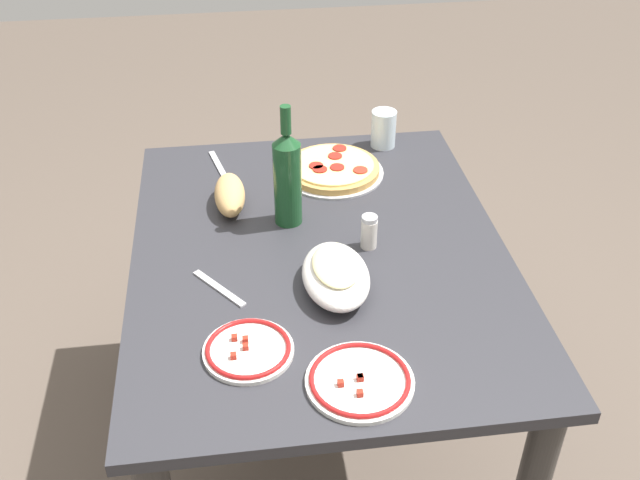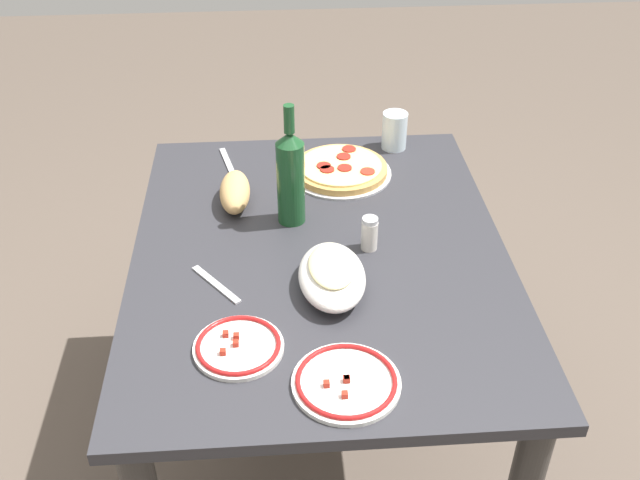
{
  "view_description": "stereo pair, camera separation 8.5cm",
  "coord_description": "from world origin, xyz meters",
  "px_view_note": "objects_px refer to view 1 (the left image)",
  "views": [
    {
      "loc": [
        -1.41,
        0.19,
        1.79
      ],
      "look_at": [
        0.0,
        0.0,
        0.77
      ],
      "focal_mm": 41.1,
      "sensor_mm": 36.0,
      "label": 1
    },
    {
      "loc": [
        -1.42,
        0.1,
        1.79
      ],
      "look_at": [
        0.0,
        0.0,
        0.77
      ],
      "focal_mm": 41.1,
      "sensor_mm": 36.0,
      "label": 2
    }
  ],
  "objects_px": {
    "water_glass": "(384,129)",
    "dining_table": "(320,291)",
    "bread_loaf": "(230,195)",
    "spice_shaker": "(369,232)",
    "side_plate_near": "(248,349)",
    "wine_bottle": "(287,177)",
    "side_plate_far": "(360,380)",
    "pepperoni_pizza": "(333,169)",
    "baked_pasta_dish": "(336,274)"
  },
  "relations": [
    {
      "from": "water_glass",
      "to": "dining_table",
      "type": "bearing_deg",
      "value": 152.83
    },
    {
      "from": "dining_table",
      "to": "bread_loaf",
      "type": "distance_m",
      "value": 0.35
    },
    {
      "from": "spice_shaker",
      "to": "bread_loaf",
      "type": "bearing_deg",
      "value": 55.66
    },
    {
      "from": "bread_loaf",
      "to": "side_plate_near",
      "type": "bearing_deg",
      "value": -178.18
    },
    {
      "from": "wine_bottle",
      "to": "side_plate_far",
      "type": "relative_size",
      "value": 1.5
    },
    {
      "from": "pepperoni_pizza",
      "to": "spice_shaker",
      "type": "xyz_separation_m",
      "value": [
        -0.36,
        -0.03,
        0.03
      ]
    },
    {
      "from": "baked_pasta_dish",
      "to": "bread_loaf",
      "type": "distance_m",
      "value": 0.43
    },
    {
      "from": "water_glass",
      "to": "side_plate_near",
      "type": "xyz_separation_m",
      "value": [
        -0.83,
        0.45,
        -0.05
      ]
    },
    {
      "from": "wine_bottle",
      "to": "side_plate_far",
      "type": "bearing_deg",
      "value": -171.92
    },
    {
      "from": "spice_shaker",
      "to": "pepperoni_pizza",
      "type": "bearing_deg",
      "value": 5.62
    },
    {
      "from": "dining_table",
      "to": "water_glass",
      "type": "bearing_deg",
      "value": -27.17
    },
    {
      "from": "spice_shaker",
      "to": "water_glass",
      "type": "bearing_deg",
      "value": -15.41
    },
    {
      "from": "wine_bottle",
      "to": "bread_loaf",
      "type": "distance_m",
      "value": 0.19
    },
    {
      "from": "pepperoni_pizza",
      "to": "water_glass",
      "type": "xyz_separation_m",
      "value": [
        0.14,
        -0.17,
        0.04
      ]
    },
    {
      "from": "dining_table",
      "to": "bread_loaf",
      "type": "relative_size",
      "value": 6.08
    },
    {
      "from": "side_plate_far",
      "to": "bread_loaf",
      "type": "relative_size",
      "value": 1.13
    },
    {
      "from": "dining_table",
      "to": "wine_bottle",
      "type": "height_order",
      "value": "wine_bottle"
    },
    {
      "from": "baked_pasta_dish",
      "to": "wine_bottle",
      "type": "relative_size",
      "value": 0.75
    },
    {
      "from": "dining_table",
      "to": "side_plate_far",
      "type": "relative_size",
      "value": 5.38
    },
    {
      "from": "wine_bottle",
      "to": "water_glass",
      "type": "relative_size",
      "value": 2.89
    },
    {
      "from": "side_plate_near",
      "to": "side_plate_far",
      "type": "relative_size",
      "value": 0.87
    },
    {
      "from": "dining_table",
      "to": "side_plate_far",
      "type": "xyz_separation_m",
      "value": [
        -0.44,
        -0.02,
        0.14
      ]
    },
    {
      "from": "baked_pasta_dish",
      "to": "side_plate_near",
      "type": "relative_size",
      "value": 1.29
    },
    {
      "from": "dining_table",
      "to": "pepperoni_pizza",
      "type": "xyz_separation_m",
      "value": [
        0.36,
        -0.08,
        0.14
      ]
    },
    {
      "from": "side_plate_far",
      "to": "bread_loaf",
      "type": "bearing_deg",
      "value": 18.85
    },
    {
      "from": "pepperoni_pizza",
      "to": "baked_pasta_dish",
      "type": "bearing_deg",
      "value": 172.32
    },
    {
      "from": "dining_table",
      "to": "wine_bottle",
      "type": "distance_m",
      "value": 0.3
    },
    {
      "from": "pepperoni_pizza",
      "to": "wine_bottle",
      "type": "distance_m",
      "value": 0.29
    },
    {
      "from": "water_glass",
      "to": "bread_loaf",
      "type": "xyz_separation_m",
      "value": [
        -0.28,
        0.46,
        -0.02
      ]
    },
    {
      "from": "dining_table",
      "to": "baked_pasta_dish",
      "type": "distance_m",
      "value": 0.22
    },
    {
      "from": "side_plate_far",
      "to": "spice_shaker",
      "type": "bearing_deg",
      "value": -12.77
    },
    {
      "from": "dining_table",
      "to": "side_plate_near",
      "type": "height_order",
      "value": "side_plate_near"
    },
    {
      "from": "bread_loaf",
      "to": "wine_bottle",
      "type": "bearing_deg",
      "value": -121.37
    },
    {
      "from": "side_plate_near",
      "to": "bread_loaf",
      "type": "height_order",
      "value": "bread_loaf"
    },
    {
      "from": "side_plate_far",
      "to": "spice_shaker",
      "type": "height_order",
      "value": "spice_shaker"
    },
    {
      "from": "baked_pasta_dish",
      "to": "bread_loaf",
      "type": "relative_size",
      "value": 1.27
    },
    {
      "from": "dining_table",
      "to": "spice_shaker",
      "type": "relative_size",
      "value": 13.15
    },
    {
      "from": "side_plate_near",
      "to": "spice_shaker",
      "type": "height_order",
      "value": "spice_shaker"
    },
    {
      "from": "side_plate_near",
      "to": "side_plate_far",
      "type": "height_order",
      "value": "same"
    },
    {
      "from": "side_plate_near",
      "to": "side_plate_far",
      "type": "distance_m",
      "value": 0.24
    },
    {
      "from": "dining_table",
      "to": "pepperoni_pizza",
      "type": "bearing_deg",
      "value": -13.22
    },
    {
      "from": "dining_table",
      "to": "pepperoni_pizza",
      "type": "distance_m",
      "value": 0.39
    },
    {
      "from": "side_plate_far",
      "to": "bread_loaf",
      "type": "xyz_separation_m",
      "value": [
        0.66,
        0.23,
        0.03
      ]
    },
    {
      "from": "baked_pasta_dish",
      "to": "bread_loaf",
      "type": "height_order",
      "value": "baked_pasta_dish"
    },
    {
      "from": "baked_pasta_dish",
      "to": "wine_bottle",
      "type": "bearing_deg",
      "value": 15.61
    },
    {
      "from": "pepperoni_pizza",
      "to": "spice_shaker",
      "type": "height_order",
      "value": "spice_shaker"
    },
    {
      "from": "baked_pasta_dish",
      "to": "water_glass",
      "type": "height_order",
      "value": "water_glass"
    },
    {
      "from": "wine_bottle",
      "to": "side_plate_far",
      "type": "xyz_separation_m",
      "value": [
        -0.57,
        -0.08,
        -0.12
      ]
    },
    {
      "from": "side_plate_far",
      "to": "pepperoni_pizza",
      "type": "bearing_deg",
      "value": -4.66
    },
    {
      "from": "bread_loaf",
      "to": "spice_shaker",
      "type": "distance_m",
      "value": 0.4
    }
  ]
}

